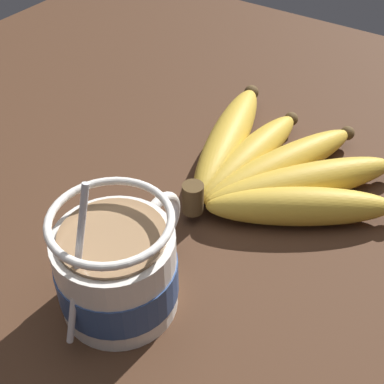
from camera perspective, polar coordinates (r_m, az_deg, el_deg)
table at (r=50.66cm, az=-0.97°, el=-5.38°), size 101.79×101.79×3.27cm
coffee_mug at (r=41.42cm, az=-7.92°, el=-8.10°), size 13.96×9.36×13.74cm
banana_bunch at (r=54.11cm, az=8.27°, el=2.66°), size 22.39×23.68×4.21cm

